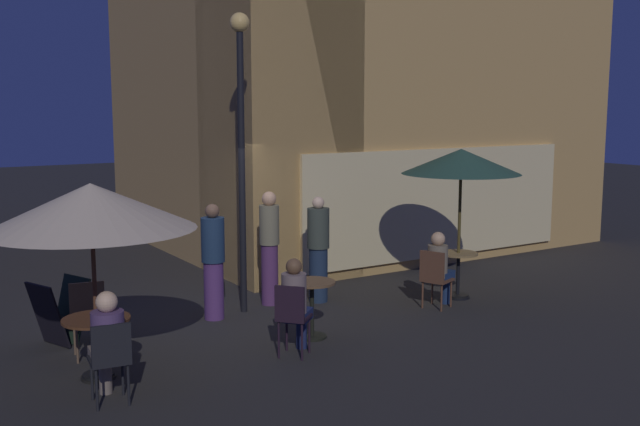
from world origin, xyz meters
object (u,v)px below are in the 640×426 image
(cafe_table_1, at_px, (458,268))
(cafe_chair_0, at_px, (88,312))
(cafe_chair_3, at_px, (292,313))
(patio_umbrella_1, at_px, (461,162))
(cafe_table_0, at_px, (97,333))
(cafe_chair_2, at_px, (435,275))
(patron_standing_4, at_px, (213,261))
(street_lamp_near_corner, at_px, (241,121))
(patron_seated_0, at_px, (107,338))
(patio_umbrella_0, at_px, (91,207))
(patron_standing_3, at_px, (318,249))
(patron_seated_2, at_px, (295,300))
(cafe_table_2, at_px, (312,300))
(patron_seated_1, at_px, (439,264))
(patron_standing_5, at_px, (270,247))
(cafe_chair_1, at_px, (110,355))
(menu_sandwich_board, at_px, (60,312))

(cafe_table_1, distance_m, cafe_chair_0, 5.89)
(cafe_chair_0, xyz_separation_m, cafe_chair_3, (2.11, -1.46, 0.02))
(patio_umbrella_1, bearing_deg, cafe_table_0, -175.29)
(cafe_chair_2, distance_m, patron_standing_4, 3.39)
(street_lamp_near_corner, bearing_deg, patron_seated_0, -139.48)
(patio_umbrella_0, relative_size, patron_seated_0, 1.93)
(street_lamp_near_corner, relative_size, cafe_chair_2, 4.85)
(patron_standing_3, bearing_deg, cafe_chair_2, -36.36)
(patron_seated_2, bearing_deg, cafe_table_2, -0.00)
(patron_seated_1, bearing_deg, patio_umbrella_1, -0.00)
(cafe_table_0, height_order, patron_seated_1, patron_seated_1)
(patron_standing_5, bearing_deg, patron_standing_3, 146.68)
(cafe_chair_3, bearing_deg, cafe_chair_1, 145.74)
(patio_umbrella_0, height_order, patron_seated_1, patio_umbrella_0)
(patio_umbrella_0, xyz_separation_m, patron_seated_1, (5.38, 0.24, -1.33))
(cafe_table_0, relative_size, cafe_chair_3, 0.82)
(patron_seated_0, xyz_separation_m, patron_seated_2, (2.45, 0.25, 0.01))
(patron_standing_4, bearing_deg, cafe_table_2, -26.72)
(menu_sandwich_board, distance_m, cafe_table_0, 1.51)
(cafe_table_0, relative_size, cafe_chair_0, 0.84)
(cafe_chair_0, height_order, patron_standing_4, patron_standing_4)
(patron_seated_0, relative_size, patron_standing_5, 0.68)
(cafe_table_0, distance_m, cafe_table_1, 6.04)
(street_lamp_near_corner, xyz_separation_m, cafe_chair_3, (-0.43, -2.22, -2.33))
(menu_sandwich_board, bearing_deg, cafe_chair_2, -35.69)
(patio_umbrella_0, relative_size, patio_umbrella_1, 0.96)
(cafe_chair_0, bearing_deg, patron_standing_4, 116.87)
(cafe_table_0, xyz_separation_m, cafe_table_2, (2.89, -0.02, -0.01))
(cafe_chair_3, distance_m, patron_seated_1, 3.24)
(cafe_chair_0, bearing_deg, patio_umbrella_0, 0.00)
(cafe_table_1, relative_size, patron_seated_0, 0.62)
(patron_seated_1, xyz_separation_m, patron_standing_3, (-1.42, 1.28, 0.17))
(cafe_chair_1, distance_m, cafe_chair_3, 2.38)
(cafe_chair_0, xyz_separation_m, patron_standing_3, (3.82, 0.65, 0.30))
(cafe_table_2, distance_m, cafe_chair_2, 2.36)
(patron_standing_3, bearing_deg, patron_standing_4, -169.84)
(cafe_chair_0, bearing_deg, patron_seated_1, 92.28)
(menu_sandwich_board, height_order, cafe_chair_2, cafe_chair_2)
(cafe_table_0, distance_m, cafe_chair_0, 0.89)
(cafe_chair_2, relative_size, patron_standing_3, 0.54)
(menu_sandwich_board, bearing_deg, cafe_chair_3, -63.65)
(street_lamp_near_corner, relative_size, patio_umbrella_1, 1.83)
(patio_umbrella_1, xyz_separation_m, patron_standing_3, (-2.05, 1.03, -1.37))
(cafe_table_1, bearing_deg, patron_standing_3, 153.47)
(patio_umbrella_0, bearing_deg, patron_standing_4, 35.25)
(street_lamp_near_corner, bearing_deg, patron_seated_1, -27.30)
(patron_seated_0, relative_size, patron_standing_3, 0.72)
(cafe_chair_2, bearing_deg, patron_seated_2, 171.35)
(patio_umbrella_1, xyz_separation_m, cafe_chair_3, (-3.76, -1.08, -1.65))
(cafe_table_2, bearing_deg, cafe_chair_1, -164.09)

